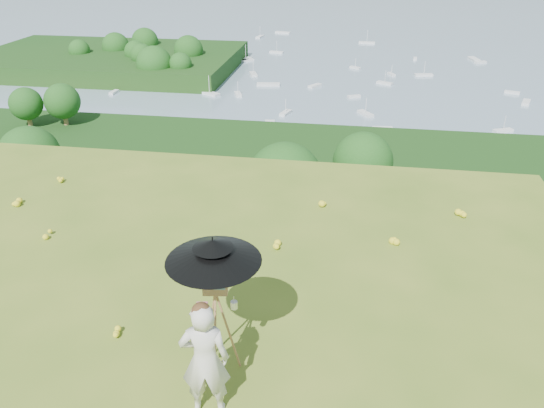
# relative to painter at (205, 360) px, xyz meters

# --- Properties ---
(ground) EXTENTS (14.00, 14.00, 0.00)m
(ground) POSITION_rel_painter_xyz_m (-1.09, 0.86, -0.78)
(ground) COLOR #567220
(ground) RESTS_ON ground
(forest_slope) EXTENTS (140.00, 56.00, 22.00)m
(forest_slope) POSITION_rel_painter_xyz_m (-1.09, 35.86, -29.78)
(forest_slope) COLOR #0F3A12
(forest_slope) RESTS_ON bay_water
(shoreline_tier) EXTENTS (170.00, 28.00, 8.00)m
(shoreline_tier) POSITION_rel_painter_xyz_m (-1.09, 75.86, -36.78)
(shoreline_tier) COLOR gray
(shoreline_tier) RESTS_ON bay_water
(bay_water) EXTENTS (700.00, 700.00, 0.00)m
(bay_water) POSITION_rel_painter_xyz_m (-1.09, 240.86, -34.78)
(bay_water) COLOR #758AA7
(bay_water) RESTS_ON ground
(peninsula) EXTENTS (90.00, 60.00, 12.00)m
(peninsula) POSITION_rel_painter_xyz_m (-76.09, 155.86, -29.78)
(peninsula) COLOR #0F3A12
(peninsula) RESTS_ON bay_water
(slope_trees) EXTENTS (110.00, 50.00, 6.00)m
(slope_trees) POSITION_rel_painter_xyz_m (-1.09, 35.86, -15.78)
(slope_trees) COLOR #1B4C16
(slope_trees) RESTS_ON forest_slope
(harbor_town) EXTENTS (110.00, 22.00, 5.00)m
(harbor_town) POSITION_rel_painter_xyz_m (-1.09, 75.86, -30.28)
(harbor_town) COLOR beige
(harbor_town) RESTS_ON shoreline_tier
(moored_boats) EXTENTS (140.00, 140.00, 0.70)m
(moored_boats) POSITION_rel_painter_xyz_m (-13.59, 161.86, -34.43)
(moored_boats) COLOR white
(moored_boats) RESTS_ON bay_water
(wildflowers) EXTENTS (10.00, 10.50, 0.12)m
(wildflowers) POSITION_rel_painter_xyz_m (-1.09, 1.11, -0.72)
(wildflowers) COLOR yellow
(wildflowers) RESTS_ON ground
(painter) EXTENTS (0.62, 0.47, 1.56)m
(painter) POSITION_rel_painter_xyz_m (0.00, 0.00, 0.00)
(painter) COLOR beige
(painter) RESTS_ON ground
(field_easel) EXTENTS (0.67, 0.67, 1.56)m
(field_easel) POSITION_rel_painter_xyz_m (-0.01, 0.61, -0.00)
(field_easel) COLOR olive
(field_easel) RESTS_ON ground
(sun_umbrella) EXTENTS (1.35, 1.35, 0.75)m
(sun_umbrella) POSITION_rel_painter_xyz_m (-0.01, 0.64, 0.87)
(sun_umbrella) COLOR black
(sun_umbrella) RESTS_ON field_easel
(painter_cap) EXTENTS (0.24, 0.28, 0.10)m
(painter_cap) POSITION_rel_painter_xyz_m (0.00, 0.00, 0.74)
(painter_cap) COLOR #D0727D
(painter_cap) RESTS_ON painter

